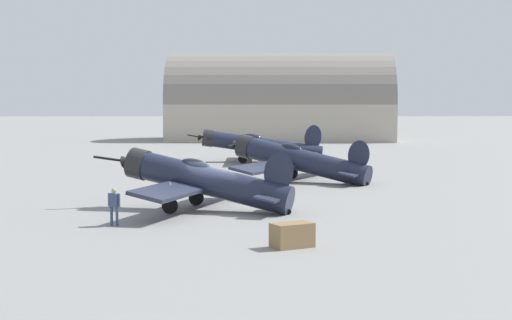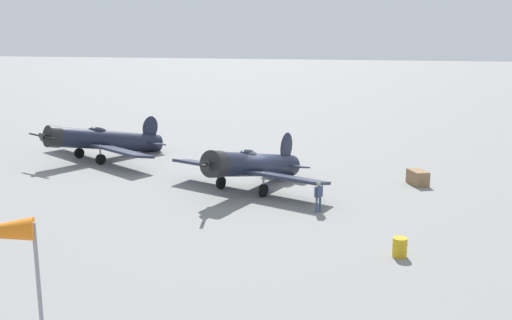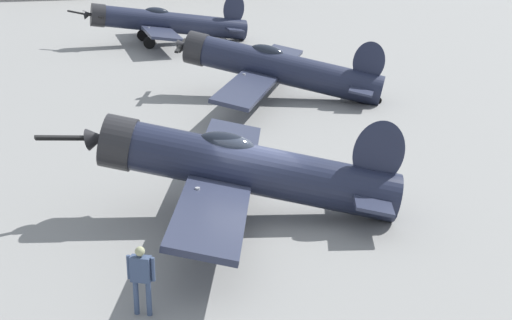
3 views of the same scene
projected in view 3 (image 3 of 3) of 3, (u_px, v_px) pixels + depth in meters
The scene contains 5 objects.
ground_plane at pixel (256, 216), 22.33m from camera, with size 400.00×400.00×0.00m, color gray.
airplane_foreground at pixel (240, 168), 21.85m from camera, with size 10.81×10.49×3.24m.
airplane_mid_apron at pixel (276, 68), 35.88m from camera, with size 12.34×9.79×3.30m.
airplane_far_line at pixel (165, 22), 50.42m from camera, with size 10.88×12.14×3.38m.
ground_crew_mechanic at pixel (141, 274), 16.60m from camera, with size 0.43×0.59×1.70m.
Camera 3 is at (19.64, -6.16, 8.81)m, focal length 51.86 mm.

